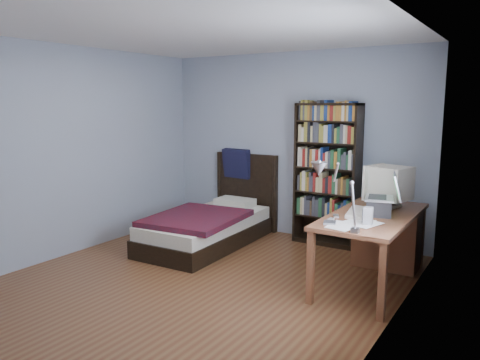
% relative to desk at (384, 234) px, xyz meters
% --- Properties ---
extents(room, '(4.20, 4.24, 2.50)m').
position_rel_desk_xyz_m(room, '(-1.48, -1.33, 0.84)').
color(room, brown).
rests_on(room, ground).
extents(desk, '(0.75, 1.64, 0.73)m').
position_rel_desk_xyz_m(desk, '(0.00, 0.00, 0.00)').
color(desk, brown).
rests_on(desk, floor).
extents(crt_monitor, '(0.47, 0.44, 0.44)m').
position_rel_desk_xyz_m(crt_monitor, '(0.03, -0.03, 0.56)').
color(crt_monitor, beige).
rests_on(crt_monitor, desk).
extents(laptop, '(0.42, 0.41, 0.43)m').
position_rel_desk_xyz_m(laptop, '(0.08, -0.46, 0.43)').
color(laptop, '#2D2D30').
rests_on(laptop, desk).
extents(desk_lamp, '(0.25, 0.55, 0.66)m').
position_rel_desk_xyz_m(desk_lamp, '(-0.06, -1.61, 0.84)').
color(desk_lamp, '#99999E').
rests_on(desk_lamp, desk).
extents(keyboard, '(0.28, 0.52, 0.05)m').
position_rel_desk_xyz_m(keyboard, '(-0.12, -0.54, 0.33)').
color(keyboard, beige).
rests_on(keyboard, desk).
extents(speaker, '(0.09, 0.09, 0.16)m').
position_rel_desk_xyz_m(speaker, '(0.08, -0.90, 0.39)').
color(speaker, gray).
rests_on(speaker, desk).
extents(soda_can, '(0.06, 0.06, 0.12)m').
position_rel_desk_xyz_m(soda_can, '(-0.11, -0.23, 0.37)').
color(soda_can, '#083E0F').
rests_on(soda_can, desk).
extents(mouse, '(0.06, 0.10, 0.03)m').
position_rel_desk_xyz_m(mouse, '(-0.03, -0.22, 0.33)').
color(mouse, silver).
rests_on(mouse, desk).
extents(phone_silver, '(0.09, 0.11, 0.02)m').
position_rel_desk_xyz_m(phone_silver, '(-0.27, -0.76, 0.32)').
color(phone_silver, silver).
rests_on(phone_silver, desk).
extents(phone_grey, '(0.04, 0.09, 0.02)m').
position_rel_desk_xyz_m(phone_grey, '(-0.26, -0.93, 0.32)').
color(phone_grey, gray).
rests_on(phone_grey, desk).
extents(external_drive, '(0.14, 0.14, 0.02)m').
position_rel_desk_xyz_m(external_drive, '(-0.22, -1.06, 0.32)').
color(external_drive, gray).
rests_on(external_drive, desk).
extents(bookshelf, '(0.82, 0.30, 1.82)m').
position_rel_desk_xyz_m(bookshelf, '(-0.92, 0.61, 0.50)').
color(bookshelf, black).
rests_on(bookshelf, floor).
extents(bed, '(1.12, 2.04, 1.16)m').
position_rel_desk_xyz_m(bed, '(-2.21, -0.18, -0.16)').
color(bed, black).
rests_on(bed, floor).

